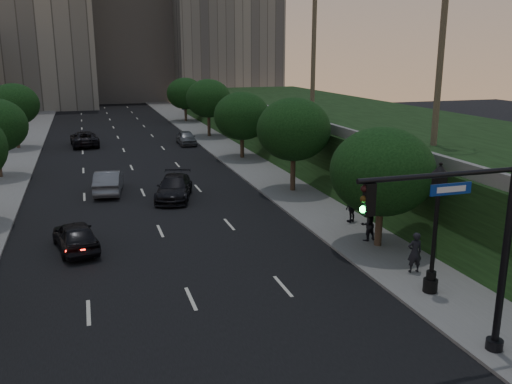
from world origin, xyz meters
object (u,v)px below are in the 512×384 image
object	(u,v)px
sedan_mid_left	(109,182)
pedestrian_a	(415,252)
street_lamp	(435,235)
sedan_near_right	(174,188)
traffic_signal_mast	(477,254)
sedan_far_right	(186,138)
pedestrian_b	(368,224)
pedestrian_c	(352,207)
sedan_far_left	(84,139)
sedan_near_left	(76,236)

from	to	relation	value
sedan_mid_left	pedestrian_a	world-z (taller)	pedestrian_a
street_lamp	sedan_near_right	distance (m)	19.91
traffic_signal_mast	pedestrian_a	bearing A→B (deg)	70.84
sedan_mid_left	pedestrian_a	bearing A→B (deg)	130.08
sedan_far_right	pedestrian_a	size ratio (longest dim) A/B	2.34
sedan_near_right	street_lamp	bearing A→B (deg)	-51.62
pedestrian_b	pedestrian_c	distance (m)	3.18
street_lamp	traffic_signal_mast	bearing A→B (deg)	-111.06
sedan_far_right	pedestrian_a	bearing A→B (deg)	-84.63
street_lamp	sedan_far_left	size ratio (longest dim) A/B	0.97
sedan_near_right	pedestrian_a	world-z (taller)	pedestrian_a
sedan_far_right	pedestrian_c	distance (m)	30.82
sedan_near_left	sedan_near_right	world-z (taller)	sedan_near_right
street_lamp	pedestrian_b	distance (m)	6.64
sedan_mid_left	pedestrian_b	bearing A→B (deg)	137.34
traffic_signal_mast	pedestrian_b	xyz separation A→B (m)	(2.34, 10.91, -2.64)
pedestrian_b	sedan_near_right	bearing A→B (deg)	-65.65
sedan_near_left	sedan_far_right	bearing A→B (deg)	-121.09
sedan_near_left	sedan_mid_left	size ratio (longest dim) A/B	0.90
street_lamp	pedestrian_a	bearing A→B (deg)	75.27
pedestrian_b	sedan_far_right	bearing A→B (deg)	-94.63
sedan_mid_left	sedan_far_left	distance (m)	21.25
traffic_signal_mast	pedestrian_a	size ratio (longest dim) A/B	3.74
sedan_far_left	pedestrian_c	bearing A→B (deg)	109.70
traffic_signal_mast	sedan_mid_left	bearing A→B (deg)	111.38
street_lamp	sedan_near_left	size ratio (longest dim) A/B	1.25
pedestrian_b	street_lamp	bearing A→B (deg)	74.21
pedestrian_a	pedestrian_b	distance (m)	4.41
sedan_mid_left	pedestrian_c	distance (m)	17.60
traffic_signal_mast	street_lamp	size ratio (longest dim) A/B	1.25
sedan_mid_left	sedan_far_right	xyz separation A→B (m)	(9.04, 18.81, -0.08)
sedan_far_left	pedestrian_c	world-z (taller)	pedestrian_c
sedan_near_right	sedan_far_left	bearing A→B (deg)	118.91
sedan_far_right	pedestrian_a	xyz separation A→B (m)	(3.31, -38.07, 0.34)
pedestrian_c	pedestrian_a	bearing A→B (deg)	58.67
street_lamp	pedestrian_a	xyz separation A→B (m)	(0.53, 2.00, -1.55)
sedan_near_left	pedestrian_a	world-z (taller)	pedestrian_a
street_lamp	pedestrian_b	bearing A→B (deg)	84.59
traffic_signal_mast	sedan_near_right	bearing A→B (deg)	104.51
sedan_far_left	sedan_near_right	xyz separation A→B (m)	(5.65, -24.17, -0.02)
sedan_near_right	sedan_far_right	bearing A→B (deg)	93.19
sedan_far_left	pedestrian_a	world-z (taller)	pedestrian_a
traffic_signal_mast	pedestrian_a	distance (m)	7.35
sedan_near_right	pedestrian_a	bearing A→B (deg)	-47.66
traffic_signal_mast	sedan_near_left	distance (m)	19.14
sedan_mid_left	sedan_far_left	world-z (taller)	sedan_mid_left
pedestrian_c	sedan_near_left	bearing A→B (deg)	-26.95
sedan_near_right	pedestrian_b	xyz separation A→B (m)	(8.24, -11.88, 0.25)
pedestrian_a	pedestrian_b	xyz separation A→B (m)	(0.08, 4.41, -0.05)
traffic_signal_mast	sedan_far_right	world-z (taller)	traffic_signal_mast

